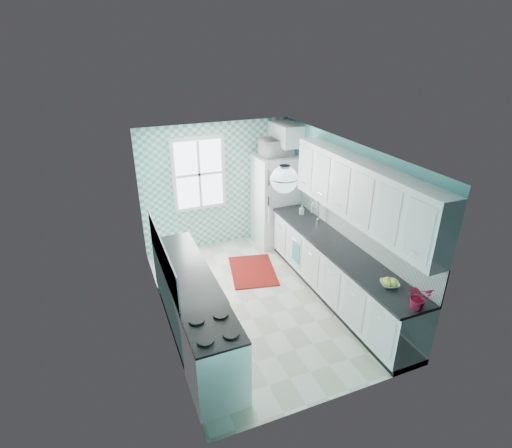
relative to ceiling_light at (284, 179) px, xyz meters
name	(u,v)px	position (x,y,z in m)	size (l,w,h in m)	color
floor	(259,299)	(0.00, 0.80, -2.33)	(3.00, 4.40, 0.02)	beige
ceiling	(259,149)	(0.00, 0.80, 0.19)	(3.00, 4.40, 0.02)	white
wall_back	(216,186)	(0.00, 3.01, -1.07)	(3.00, 0.02, 2.50)	#5CBBB9
wall_front	(340,316)	(0.00, -1.41, -1.07)	(3.00, 0.02, 2.50)	#5CBBB9
wall_left	(159,249)	(-1.51, 0.80, -1.07)	(0.02, 4.40, 2.50)	#5CBBB9
wall_right	(344,216)	(1.51, 0.80, -1.07)	(0.02, 4.40, 2.50)	#5CBBB9
accent_wall	(217,186)	(0.00, 2.99, -1.07)	(3.00, 0.01, 2.50)	#58AD9C
window	(199,174)	(-0.35, 2.96, -0.77)	(1.04, 0.05, 1.44)	white
backsplash_right	(356,229)	(1.49, 0.40, -1.13)	(0.02, 3.60, 0.51)	white
backsplash_left	(162,255)	(-1.49, 0.73, -1.13)	(0.02, 2.15, 0.51)	white
upper_cabinets_right	(361,192)	(1.33, 0.20, -0.42)	(0.33, 3.20, 0.90)	white
upper_cabinet_fridge	(285,134)	(1.30, 2.63, -0.07)	(0.40, 0.74, 0.40)	white
ceiling_light	(284,179)	(0.00, 0.00, 0.00)	(0.34, 0.34, 0.35)	silver
base_cabinets_right	(337,273)	(1.20, 0.40, -1.87)	(0.60, 3.60, 0.90)	white
countertop_right	(338,248)	(1.19, 0.40, -1.40)	(0.63, 3.60, 0.04)	black
base_cabinets_left	(187,295)	(-1.20, 0.73, -1.87)	(0.60, 2.15, 0.90)	white
countertop_left	(185,267)	(-1.19, 0.73, -1.40)	(0.63, 2.15, 0.04)	black
fridge	(275,200)	(1.11, 2.61, -1.40)	(0.80, 0.79, 1.84)	silver
stove	(215,359)	(-1.20, -0.75, -1.83)	(0.63, 0.78, 0.94)	white
sink	(310,223)	(1.20, 1.35, -1.39)	(0.46, 0.39, 0.53)	silver
rug	(253,271)	(0.23, 1.64, -2.32)	(0.79, 1.13, 0.02)	maroon
dish_towel	(296,252)	(0.89, 1.23, -1.84)	(0.02, 0.26, 0.39)	#55ACAC
fruit_bowl	(390,284)	(1.20, -0.80, -1.35)	(0.24, 0.24, 0.06)	silver
potted_plant	(419,297)	(1.20, -1.30, -1.23)	(0.28, 0.24, 0.31)	red
soap_bottle	(302,210)	(1.25, 1.75, -1.30)	(0.08, 0.08, 0.17)	#92B1D1
microwave	(276,147)	(1.11, 2.62, -0.31)	(0.61, 0.41, 0.34)	white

